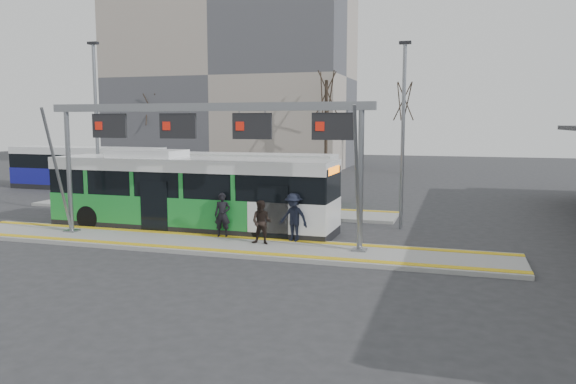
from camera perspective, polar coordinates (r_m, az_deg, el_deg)
name	(u,v)px	position (r m, az deg, el deg)	size (l,w,h in m)	color
ground	(213,246)	(21.38, -7.64, -5.50)	(120.00, 120.00, 0.00)	#2D2D30
platform_main	(213,244)	(21.36, -7.65, -5.30)	(22.00, 3.00, 0.15)	gray
platform_second	(207,208)	(30.15, -8.27, -1.66)	(20.00, 3.00, 0.15)	gray
tactile_main	(213,242)	(21.34, -7.65, -5.08)	(22.00, 2.65, 0.02)	gold
tactile_second	(216,204)	(31.17, -7.37, -1.19)	(20.00, 0.35, 0.02)	gold
gantry	(205,131)	(21.24, -8.41, 6.11)	(13.00, 1.68, 5.20)	slate
apartment_block	(232,77)	(59.64, -5.66, 11.52)	(24.50, 12.50, 18.40)	#A49688
hero_bus	(191,194)	(24.42, -9.87, -0.21)	(12.55, 2.85, 3.44)	black
bg_bus_green	(240,178)	(32.98, -4.90, 1.45)	(11.29, 2.57, 2.81)	black
bg_bus_blue	(87,168)	(41.18, -19.76, 2.27)	(11.28, 2.91, 2.92)	black
passenger_a	(222,215)	(22.20, -6.67, -2.33)	(0.63, 0.42, 1.74)	black
passenger_b	(262,222)	(20.77, -2.69, -3.09)	(0.79, 0.62, 1.63)	black
passenger_c	(294,217)	(21.20, 0.57, -2.59)	(1.19, 0.68, 1.84)	black
tree_left	(326,94)	(48.48, 3.92, 9.93)	(1.40, 1.40, 9.23)	#382B21
tree_mid	(404,102)	(51.89, 11.67, 8.95)	(1.40, 1.40, 8.44)	#382B21
tree_far	(151,110)	(57.29, -13.74, 8.09)	(1.40, 1.40, 7.62)	#382B21
lamp_west	(97,126)	(28.82, -18.88, 6.38)	(0.50, 0.25, 8.43)	slate
lamp_east	(403,131)	(24.62, 11.60, 6.06)	(0.50, 0.25, 8.02)	slate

